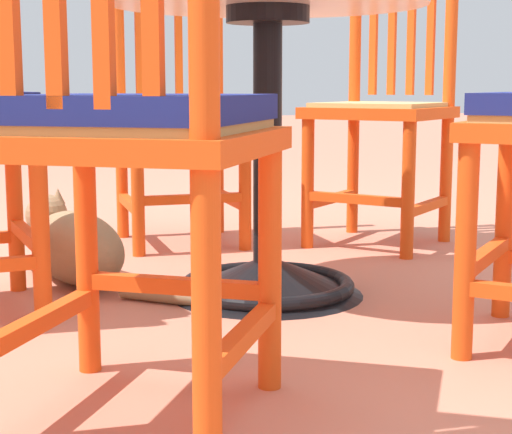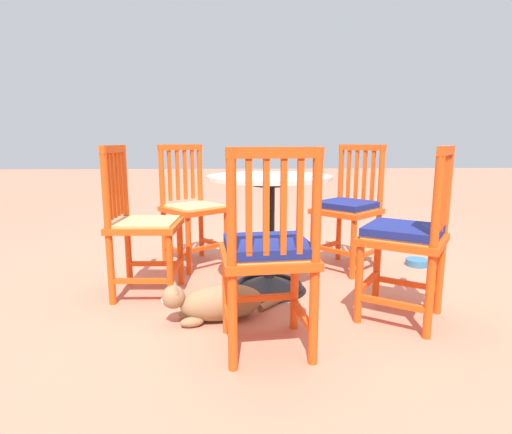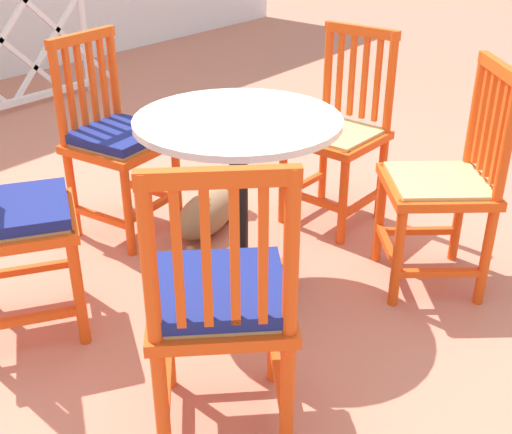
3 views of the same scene
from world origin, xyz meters
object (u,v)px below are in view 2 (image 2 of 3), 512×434
Objects in this scene: orange_chair_near_fence at (408,237)px; orange_chair_by_planter at (141,225)px; orange_chair_facing_out at (348,209)px; pet_water_bowl at (417,262)px; orange_chair_tucked_in at (192,208)px; tabby_cat at (215,303)px; cafe_table at (269,246)px; orange_chair_at_corner at (268,254)px.

orange_chair_near_fence is 1.00× the size of orange_chair_by_planter.
pet_water_bowl is at bearing -177.58° from orange_chair_facing_out.
orange_chair_tucked_in is 1.00× the size of orange_chair_by_planter.
orange_chair_tucked_in is 0.67m from orange_chair_by_planter.
orange_chair_by_planter is at bearing -41.72° from tabby_cat.
orange_chair_near_fence is at bearing 145.53° from cafe_table.
cafe_table is at bearing 132.03° from orange_chair_tucked_in.
orange_chair_tucked_in is 5.36× the size of pet_water_bowl.
orange_chair_facing_out is 1.00× the size of orange_chair_at_corner.
orange_chair_tucked_in is at bearing -78.16° from tabby_cat.
orange_chair_by_planter is 5.36× the size of pet_water_bowl.
orange_chair_facing_out reaches higher than cafe_table.
pet_water_bowl is (-1.49, -0.90, -0.07)m from tabby_cat.
orange_chair_facing_out is 1.00× the size of orange_chair_tucked_in.
cafe_table is at bearing 35.31° from orange_chair_facing_out.
tabby_cat is at bearing -1.67° from orange_chair_near_fence.
orange_chair_near_fence is at bearing 62.05° from pet_water_bowl.
cafe_table is 0.57m from tabby_cat.
orange_chair_facing_out is at bearing 2.42° from pet_water_bowl.
orange_chair_tucked_in is 1.34× the size of tabby_cat.
orange_chair_near_fence is 0.91m from orange_chair_facing_out.
orange_chair_near_fence is at bearing 94.02° from orange_chair_facing_out.
pet_water_bowl is at bearing -135.42° from orange_chair_at_corner.
cafe_table is 0.79m from orange_chair_by_planter.
orange_chair_facing_out is at bearing -144.69° from cafe_table.
cafe_table is 0.77m from orange_chair_facing_out.
pet_water_bowl is at bearing 175.50° from orange_chair_tucked_in.
orange_chair_near_fence is at bearing 138.88° from orange_chair_tucked_in.
orange_chair_by_planter is 1.02m from orange_chair_at_corner.
pet_water_bowl is (-1.24, -1.22, -0.42)m from orange_chair_at_corner.
orange_chair_tucked_in is at bearing -7.80° from orange_chair_facing_out.
orange_chair_near_fence reaches higher than pet_water_bowl.
cafe_table reaches higher than tabby_cat.
orange_chair_by_planter is (0.78, 0.03, 0.15)m from cafe_table.
orange_chair_tucked_in reaches higher than pet_water_bowl.
orange_chair_tucked_in is 1.43m from orange_chair_at_corner.
tabby_cat is (0.32, 0.44, -0.19)m from cafe_table.
pet_water_bowl is at bearing -165.89° from orange_chair_by_planter.
orange_chair_tucked_in is 1.00× the size of orange_chair_at_corner.
orange_chair_at_corner is (0.75, 0.29, 0.00)m from orange_chair_near_fence.
orange_chair_near_fence and orange_chair_facing_out have the same top height.
orange_chair_by_planter is (1.39, 0.47, -0.01)m from orange_chair_facing_out.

